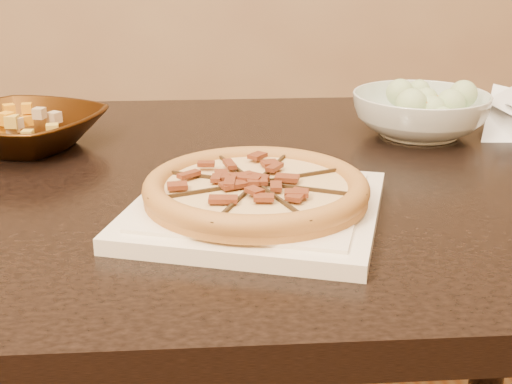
{
  "coord_description": "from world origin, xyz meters",
  "views": [
    {
      "loc": [
        0.02,
        -0.72,
        1.06
      ],
      "look_at": [
        0.05,
        0.01,
        0.78
      ],
      "focal_mm": 50.0,
      "sensor_mm": 36.0,
      "label": 1
    }
  ],
  "objects_px": {
    "pizza": "(256,189)",
    "bronze_bowl": "(23,130)",
    "plate": "(256,208)",
    "dining_table": "(196,247)",
    "salad_bowl": "(420,114)"
  },
  "relations": [
    {
      "from": "pizza",
      "to": "bronze_bowl",
      "type": "xyz_separation_m",
      "value": [
        -0.33,
        0.28,
        -0.01
      ]
    },
    {
      "from": "plate",
      "to": "pizza",
      "type": "bearing_deg",
      "value": 170.2
    },
    {
      "from": "bronze_bowl",
      "to": "pizza",
      "type": "bearing_deg",
      "value": -40.18
    },
    {
      "from": "pizza",
      "to": "dining_table",
      "type": "bearing_deg",
      "value": 116.12
    },
    {
      "from": "dining_table",
      "to": "plate",
      "type": "relative_size",
      "value": 4.11
    },
    {
      "from": "bronze_bowl",
      "to": "salad_bowl",
      "type": "bearing_deg",
      "value": 4.64
    },
    {
      "from": "plate",
      "to": "salad_bowl",
      "type": "bearing_deg",
      "value": 50.88
    },
    {
      "from": "plate",
      "to": "bronze_bowl",
      "type": "relative_size",
      "value": 1.5
    },
    {
      "from": "pizza",
      "to": "plate",
      "type": "bearing_deg",
      "value": -9.8
    },
    {
      "from": "plate",
      "to": "salad_bowl",
      "type": "relative_size",
      "value": 1.56
    },
    {
      "from": "dining_table",
      "to": "pizza",
      "type": "distance_m",
      "value": 0.23
    },
    {
      "from": "dining_table",
      "to": "salad_bowl",
      "type": "distance_m",
      "value": 0.41
    },
    {
      "from": "pizza",
      "to": "salad_bowl",
      "type": "bearing_deg",
      "value": 50.88
    },
    {
      "from": "plate",
      "to": "pizza",
      "type": "height_order",
      "value": "pizza"
    },
    {
      "from": "pizza",
      "to": "bronze_bowl",
      "type": "bearing_deg",
      "value": 139.82
    }
  ]
}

